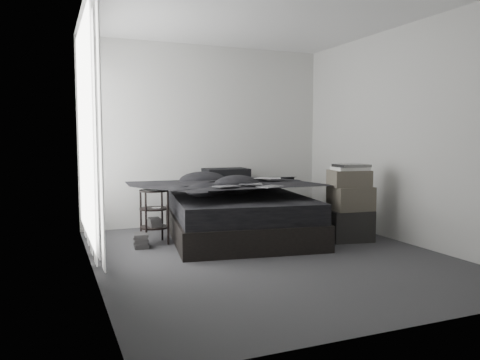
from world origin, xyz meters
name	(u,v)px	position (x,y,z in m)	size (l,w,h in m)	color
floor	(268,255)	(0.00, 0.00, 0.00)	(3.60, 4.20, 0.01)	#373639
ceiling	(269,8)	(0.00, 0.00, 2.60)	(3.60, 4.20, 0.01)	white
wall_back	(206,135)	(0.00, 2.10, 1.30)	(3.60, 0.01, 2.60)	silver
wall_front	(412,132)	(0.00, -2.10, 1.30)	(3.60, 0.01, 2.60)	silver
wall_left	(90,134)	(-1.80, 0.00, 1.30)	(0.01, 4.20, 2.60)	silver
wall_right	(404,135)	(1.80, 0.00, 1.30)	(0.01, 4.20, 2.60)	silver
window_left	(85,130)	(-1.78, 0.90, 1.35)	(0.02, 2.00, 2.30)	white
curtain_left	(90,136)	(-1.73, 0.90, 1.28)	(0.06, 2.12, 2.48)	white
bed	(238,225)	(0.06, 1.02, 0.15)	(1.67, 2.20, 0.30)	black
mattress	(238,204)	(0.06, 1.02, 0.42)	(1.60, 2.14, 0.24)	black
duvet	(239,186)	(0.05, 0.97, 0.66)	(1.63, 1.88, 0.26)	black
pillow_lower	(221,183)	(0.14, 1.87, 0.61)	(0.66, 0.45, 0.15)	black
pillow_upper	(226,173)	(0.21, 1.84, 0.75)	(0.62, 0.43, 0.14)	black
laptop	(267,173)	(0.47, 1.01, 0.81)	(0.35, 0.23, 0.03)	silver
comic_a	(227,179)	(-0.30, 0.48, 0.80)	(0.28, 0.18, 0.01)	black
comic_b	(250,177)	(0.05, 0.59, 0.80)	(0.28, 0.18, 0.01)	black
comic_c	(270,178)	(0.13, 0.25, 0.81)	(0.28, 0.18, 0.01)	black
side_stand	(154,217)	(-1.01, 1.04, 0.32)	(0.35, 0.35, 0.64)	black
papers	(155,190)	(-1.00, 1.04, 0.64)	(0.25, 0.18, 0.01)	white
floor_books	(141,241)	(-1.20, 0.87, 0.08)	(0.16, 0.22, 0.16)	black
box_lower	(349,225)	(1.25, 0.30, 0.19)	(0.51, 0.40, 0.38)	black
box_mid	(351,198)	(1.26, 0.29, 0.52)	(0.48, 0.38, 0.29)	#544D42
box_upper	(349,178)	(1.24, 0.30, 0.77)	(0.46, 0.37, 0.20)	#544D42
art_book_white	(350,169)	(1.25, 0.30, 0.89)	(0.39, 0.31, 0.04)	silver
art_book_snake	(351,166)	(1.26, 0.29, 0.93)	(0.38, 0.30, 0.04)	silver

